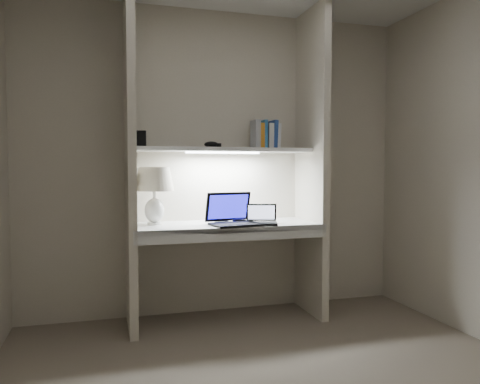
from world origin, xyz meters
name	(u,v)px	position (x,y,z in m)	size (l,w,h in m)	color
back_wall	(218,163)	(0.00, 1.50, 1.25)	(3.20, 0.01, 2.50)	beige
alcove_panel_left	(130,162)	(-0.73, 1.23, 1.25)	(0.06, 0.55, 2.50)	beige
alcove_panel_right	(312,162)	(0.73, 1.23, 1.25)	(0.06, 0.55, 2.50)	beige
desk	(226,226)	(0.00, 1.23, 0.75)	(1.40, 0.55, 0.04)	white
desk_apron	(235,234)	(0.00, 0.96, 0.72)	(1.46, 0.03, 0.10)	silver
shelf	(223,150)	(0.00, 1.32, 1.35)	(1.40, 0.36, 0.03)	silver
strip_light	(223,153)	(0.00, 1.32, 1.33)	(0.60, 0.04, 0.01)	white
table_lamp	(154,186)	(-0.55, 1.29, 1.07)	(0.30, 0.30, 0.44)	white
laptop_main	(233,217)	(0.03, 1.12, 0.83)	(0.42, 0.37, 0.25)	black
laptop_netbook	(261,219)	(0.25, 1.10, 0.81)	(0.29, 0.27, 0.15)	black
speaker	(227,211)	(0.06, 1.45, 0.84)	(0.10, 0.07, 0.14)	silver
mouse	(239,221)	(0.10, 1.20, 0.79)	(0.11, 0.07, 0.04)	black
cable_coil	(222,222)	(-0.02, 1.27, 0.78)	(0.11, 0.11, 0.01)	black
sticky_note	(157,224)	(-0.53, 1.30, 0.77)	(0.07, 0.07, 0.00)	yellow
book_row	(265,135)	(0.38, 1.37, 1.48)	(0.22, 0.16, 0.23)	silver
shelf_box	(141,139)	(-0.64, 1.34, 1.43)	(0.07, 0.05, 0.12)	black
shelf_gadget	(211,145)	(-0.09, 1.32, 1.39)	(0.12, 0.08, 0.05)	black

